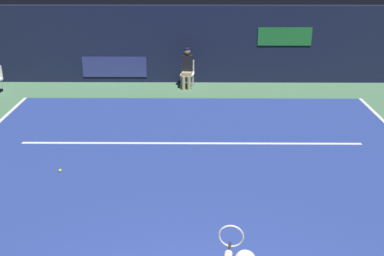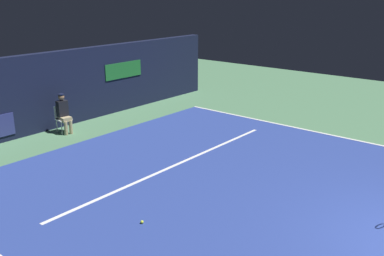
{
  "view_description": "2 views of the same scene",
  "coord_description": "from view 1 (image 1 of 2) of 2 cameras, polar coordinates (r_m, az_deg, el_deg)",
  "views": [
    {
      "loc": [
        0.1,
        -4.16,
        4.55
      ],
      "look_at": [
        0.03,
        4.98,
        0.97
      ],
      "focal_mm": 44.62,
      "sensor_mm": 36.0,
      "label": 1
    },
    {
      "loc": [
        -8.25,
        -1.01,
        4.56
      ],
      "look_at": [
        0.36,
        6.11,
        1.05
      ],
      "focal_mm": 41.21,
      "sensor_mm": 36.0,
      "label": 2
    }
  ],
  "objects": [
    {
      "name": "court_surface",
      "position": [
        9.77,
        -0.18,
        -6.33
      ],
      "size": [
        10.52,
        10.98,
        0.01
      ],
      "primitive_type": "cube",
      "color": "navy",
      "rests_on": "ground"
    },
    {
      "name": "back_wall",
      "position": [
        16.45,
        0.09,
        9.96
      ],
      "size": [
        15.38,
        0.33,
        2.6
      ],
      "color": "#141933",
      "rests_on": "ground"
    },
    {
      "name": "line_service",
      "position": [
        11.51,
        -0.08,
        -1.84
      ],
      "size": [
        8.2,
        0.1,
        0.01
      ],
      "primitive_type": "cube",
      "color": "white",
      "rests_on": "court_surface"
    },
    {
      "name": "ground_plane",
      "position": [
        9.78,
        -0.18,
        -6.36
      ],
      "size": [
        31.07,
        31.07,
        0.0
      ],
      "primitive_type": "plane",
      "color": "#4C7A56"
    },
    {
      "name": "line_judge_on_chair",
      "position": [
        15.82,
        -0.58,
        7.22
      ],
      "size": [
        0.48,
        0.56,
        1.32
      ],
      "color": "white",
      "rests_on": "ground"
    },
    {
      "name": "tennis_ball",
      "position": [
        10.48,
        -15.48,
        -4.92
      ],
      "size": [
        0.07,
        0.07,
        0.07
      ],
      "primitive_type": "sphere",
      "color": "#CCE033",
      "rests_on": "court_surface"
    }
  ]
}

